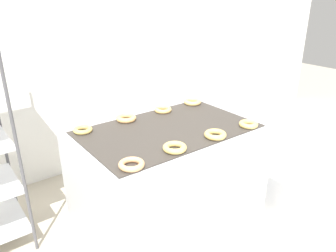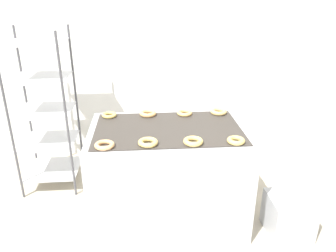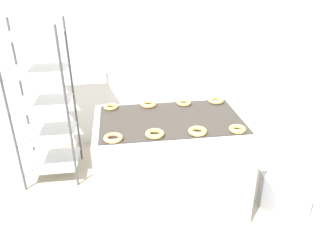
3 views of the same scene
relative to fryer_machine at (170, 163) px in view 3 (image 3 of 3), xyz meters
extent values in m
cube|color=white|center=(0.00, 1.44, 0.94)|extent=(8.00, 0.05, 2.80)
cube|color=#B7BABF|center=(0.00, 0.00, 0.00)|extent=(1.35, 0.88, 0.91)
cube|color=#38332D|center=(0.00, 0.00, 0.46)|extent=(1.24, 0.77, 0.01)
cube|color=#262628|center=(0.37, -0.40, 0.18)|extent=(0.12, 0.07, 0.10)
cylinder|color=#4C4C51|center=(-1.49, 0.44, 0.38)|extent=(0.02, 0.02, 1.69)
cylinder|color=#4C4C51|center=(-0.95, 0.44, 0.38)|extent=(0.02, 0.02, 1.69)
cylinder|color=#4C4C51|center=(-1.49, 0.98, 0.38)|extent=(0.02, 0.02, 1.69)
cylinder|color=#4C4C51|center=(-0.95, 0.98, 0.38)|extent=(0.02, 0.02, 1.69)
cube|color=silver|center=(-1.22, 0.71, -0.29)|extent=(0.54, 0.54, 0.01)
cube|color=silver|center=(-1.22, 0.71, 0.05)|extent=(0.54, 0.54, 0.01)
cube|color=silver|center=(-1.22, 0.71, 0.40)|extent=(0.54, 0.54, 0.01)
cube|color=silver|center=(-1.22, 0.71, 0.75)|extent=(0.54, 0.54, 0.01)
cube|color=silver|center=(-1.22, 0.71, 1.09)|extent=(0.54, 0.54, 0.01)
cube|color=#B7BABF|center=(1.05, -0.30, -0.28)|extent=(0.37, 0.36, 0.36)
torus|color=#E1A66B|center=(-0.51, -0.33, 0.48)|extent=(0.15, 0.15, 0.03)
torus|color=#DDBD64|center=(-0.18, -0.31, 0.48)|extent=(0.15, 0.15, 0.04)
torus|color=#E0BD63|center=(0.17, -0.32, 0.48)|extent=(0.15, 0.15, 0.04)
torus|color=#E1BE64|center=(0.50, -0.33, 0.48)|extent=(0.14, 0.14, 0.04)
torus|color=#D4B45D|center=(-0.52, 0.32, 0.48)|extent=(0.14, 0.14, 0.03)
torus|color=#E9AD67|center=(-0.16, 0.32, 0.48)|extent=(0.16, 0.16, 0.04)
torus|color=#E9B766|center=(0.18, 0.31, 0.48)|extent=(0.14, 0.14, 0.04)
torus|color=#E2B96B|center=(0.51, 0.32, 0.48)|extent=(0.15, 0.15, 0.04)
camera|label=1|loc=(-1.32, -1.76, 1.40)|focal=35.00mm
camera|label=2|loc=(-0.20, -2.57, 1.56)|focal=35.00mm
camera|label=3|loc=(-0.43, -2.61, 1.67)|focal=35.00mm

